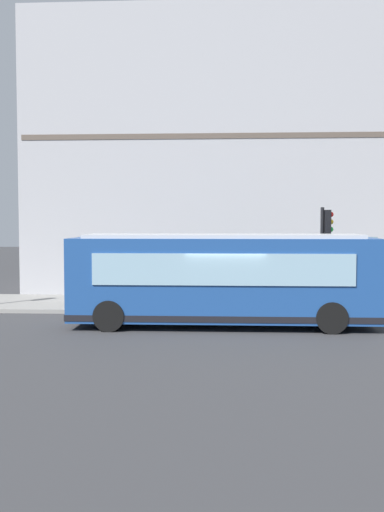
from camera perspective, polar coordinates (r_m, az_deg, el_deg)
name	(u,v)px	position (r m, az deg, el deg)	size (l,w,h in m)	color
ground	(226,327)	(20.40, 3.13, -6.64)	(120.00, 120.00, 0.00)	#38383A
sidewalk_curb	(226,305)	(25.29, 3.21, -4.53)	(4.72, 40.00, 0.15)	gray
building_corner	(227,159)	(31.12, 3.30, 8.97)	(7.16, 18.91, 13.20)	#A8A8AD
city_bus_nearside	(222,280)	(20.41, 2.82, -2.23)	(2.65, 10.06, 3.07)	#1E478C
traffic_light_near_corner	(325,238)	(23.67, 12.27, 1.61)	(0.32, 0.49, 3.87)	black
fire_hydrant	(328,295)	(25.59, 12.48, -3.52)	(0.35, 0.35, 0.74)	red
pedestrian_near_hydrant	(260,278)	(25.55, 6.29, -2.07)	(0.32, 0.32, 1.71)	black
pedestrian_near_building_entrance	(229,277)	(26.55, 3.48, -1.99)	(0.32, 0.32, 1.61)	black
pedestrian_by_light_pole	(262,279)	(24.57, 6.49, -2.10)	(0.32, 0.32, 1.83)	#3359A5
pedestrian_walking_along_curb	(70,280)	(26.25, -11.29, -2.17)	(0.32, 0.32, 1.57)	silver
newspaper_vending_box	(151,290)	(26.00, -3.79, -3.14)	(0.44, 0.43, 0.90)	#263F99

